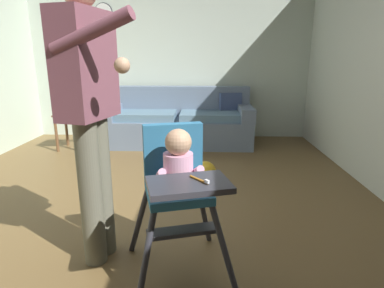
# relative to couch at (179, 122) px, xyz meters

# --- Properties ---
(ground) EXTENTS (6.08, 7.45, 0.10)m
(ground) POSITION_rel_couch_xyz_m (-0.18, -2.43, -0.38)
(ground) COLOR brown
(wall_far) EXTENTS (5.28, 0.06, 2.56)m
(wall_far) POSITION_rel_couch_xyz_m (-0.18, 0.52, 0.95)
(wall_far) COLOR beige
(wall_far) RESTS_ON ground
(couch) EXTENTS (2.22, 0.86, 0.86)m
(couch) POSITION_rel_couch_xyz_m (0.00, 0.00, 0.00)
(couch) COLOR slate
(couch) RESTS_ON ground
(high_chair) EXTENTS (0.74, 0.83, 0.92)m
(high_chair) POSITION_rel_couch_xyz_m (0.23, -3.09, 0.30)
(high_chair) COLOR #32333B
(high_chair) RESTS_ON ground
(adult_standing) EXTENTS (0.50, 0.57, 1.74)m
(adult_standing) POSITION_rel_couch_xyz_m (-0.30, -2.96, 0.66)
(adult_standing) COLOR #656352
(adult_standing) RESTS_ON ground
(toy_ball) EXTENTS (0.24, 0.24, 0.24)m
(toy_ball) POSITION_rel_couch_xyz_m (0.40, -1.64, -0.21)
(toy_ball) COLOR gold
(toy_ball) RESTS_ON ground
(side_table) EXTENTS (0.40, 0.40, 0.52)m
(side_table) POSITION_rel_couch_xyz_m (-1.53, -0.37, 0.05)
(side_table) COLOR brown
(side_table) RESTS_ON ground
(sippy_cup) EXTENTS (0.07, 0.07, 0.10)m
(sippy_cup) POSITION_rel_couch_xyz_m (-1.56, -0.37, 0.24)
(sippy_cup) COLOR gold
(sippy_cup) RESTS_ON side_table
(wall_clock) EXTENTS (0.28, 0.04, 0.28)m
(wall_clock) POSITION_rel_couch_xyz_m (-1.21, 0.48, 1.66)
(wall_clock) COLOR white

